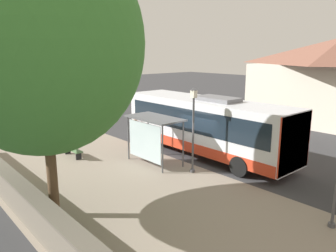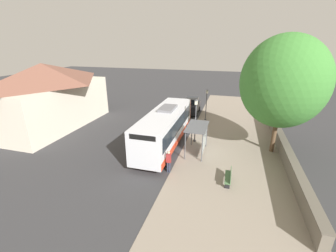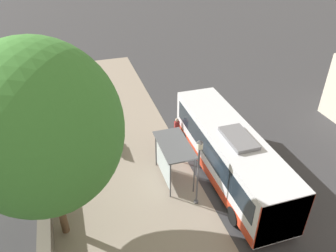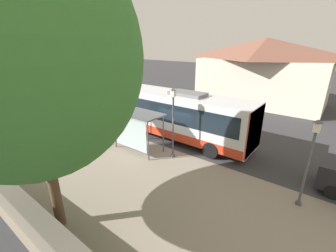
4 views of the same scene
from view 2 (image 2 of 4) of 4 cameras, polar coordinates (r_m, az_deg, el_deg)
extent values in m
plane|color=#353538|center=(21.56, 4.33, -4.55)|extent=(120.00, 120.00, 0.00)
cube|color=gray|center=(21.22, 16.35, -5.79)|extent=(9.00, 44.00, 0.02)
cube|color=#6B6356|center=(21.49, 27.36, -5.36)|extent=(0.50, 20.00, 1.15)
cube|color=#5B5449|center=(21.25, 27.63, -3.86)|extent=(0.60, 20.00, 0.08)
cube|color=beige|center=(28.96, -28.10, 4.72)|extent=(7.42, 12.84, 4.85)
pyramid|color=brown|center=(28.36, -29.30, 11.54)|extent=(8.02, 13.44, 2.18)
cube|color=silver|center=(20.63, -0.73, -0.10)|extent=(2.62, 10.84, 2.80)
cube|color=black|center=(20.50, -0.73, 0.85)|extent=(2.66, 9.97, 1.23)
cube|color=red|center=(21.05, -0.71, -2.96)|extent=(2.66, 10.62, 0.56)
cube|color=red|center=(25.57, 2.79, 3.98)|extent=(2.66, 0.06, 2.69)
cube|color=black|center=(15.52, -6.53, -2.93)|extent=(1.97, 0.08, 0.39)
cube|color=slate|center=(20.89, -0.10, 4.53)|extent=(1.31, 2.38, 0.22)
cylinder|color=black|center=(17.57, -0.45, -8.83)|extent=(0.30, 1.00, 1.00)
cylinder|color=black|center=(18.35, -7.92, -7.69)|extent=(0.30, 1.00, 1.00)
cylinder|color=black|center=(23.87, 4.47, -0.70)|extent=(0.30, 1.00, 1.00)
cylinder|color=black|center=(24.45, -1.19, -0.12)|extent=(0.30, 1.00, 1.00)
cylinder|color=#515459|center=(20.93, 6.02, -1.77)|extent=(0.08, 0.08, 2.43)
cylinder|color=#515459|center=(18.32, 4.35, -5.08)|extent=(0.08, 0.08, 2.43)
cylinder|color=#515459|center=(20.76, 9.78, -2.16)|extent=(0.08, 0.08, 2.43)
cylinder|color=#515459|center=(18.12, 8.66, -5.57)|extent=(0.08, 0.08, 2.43)
cube|color=#515459|center=(19.04, 7.41, -0.09)|extent=(1.69, 3.20, 0.08)
cube|color=silver|center=(19.39, 9.22, -3.42)|extent=(0.03, 2.61, 1.94)
cylinder|color=#2D3347|center=(16.89, 0.41, -10.45)|extent=(0.12, 0.12, 0.84)
cylinder|color=#2D3347|center=(16.93, -0.12, -10.38)|extent=(0.12, 0.12, 0.84)
cube|color=maroon|center=(16.53, 0.15, -8.15)|extent=(0.34, 0.22, 0.68)
sphere|color=tan|center=(16.32, 0.15, -6.75)|extent=(0.23, 0.23, 0.23)
cube|color=#4C7247|center=(16.27, 14.97, -12.43)|extent=(0.40, 1.74, 0.06)
cube|color=#4C7247|center=(16.15, 15.66, -11.80)|extent=(0.04, 1.74, 0.40)
cube|color=black|center=(16.98, 14.99, -11.83)|extent=(0.32, 0.06, 0.45)
cube|color=black|center=(15.81, 14.80, -14.46)|extent=(0.32, 0.06, 0.45)
cylinder|color=#4C4C51|center=(22.14, 6.76, -3.72)|extent=(0.24, 0.24, 0.16)
cylinder|color=#4C4C51|center=(21.47, 6.96, 0.63)|extent=(0.10, 0.10, 3.73)
cube|color=silver|center=(20.87, 7.20, 5.91)|extent=(0.24, 0.24, 0.35)
pyramid|color=#4C4C51|center=(20.81, 7.23, 6.56)|extent=(0.28, 0.28, 0.14)
cylinder|color=#4C4C51|center=(28.42, 9.46, 1.68)|extent=(0.24, 0.24, 0.16)
cylinder|color=#4C4C51|center=(27.95, 9.65, 4.79)|extent=(0.10, 0.10, 3.37)
cube|color=silver|center=(27.51, 9.88, 8.52)|extent=(0.24, 0.24, 0.35)
pyramid|color=#4C4C51|center=(27.47, 9.91, 9.02)|extent=(0.28, 0.28, 0.14)
cylinder|color=brown|center=(21.34, 25.56, -0.64)|extent=(0.36, 0.36, 4.28)
ellipsoid|color=#3D7F33|center=(20.39, 27.28, 9.89)|extent=(6.73, 6.73, 7.41)
cube|color=black|center=(30.78, 6.00, 4.79)|extent=(1.82, 4.11, 1.14)
cube|color=black|center=(30.64, 6.10, 6.50)|extent=(1.55, 2.14, 0.71)
cylinder|color=black|center=(29.53, 7.13, 3.01)|extent=(0.22, 0.64, 0.64)
cylinder|color=black|center=(29.82, 3.87, 3.31)|extent=(0.22, 0.64, 0.64)
cylinder|color=black|center=(32.06, 7.92, 4.38)|extent=(0.22, 0.64, 0.64)
cylinder|color=black|center=(32.33, 4.90, 4.64)|extent=(0.22, 0.64, 0.64)
camera|label=1|loc=(31.90, 31.21, 11.71)|focal=35.00mm
camera|label=3|loc=(32.14, 22.54, 26.67)|focal=35.00mm
camera|label=4|loc=(28.09, 30.67, 12.44)|focal=24.00mm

